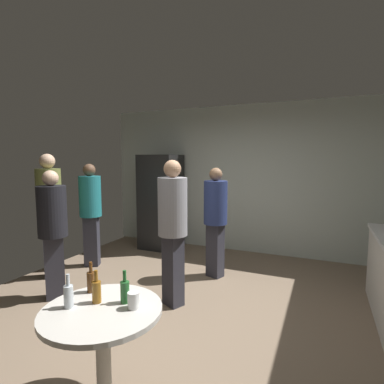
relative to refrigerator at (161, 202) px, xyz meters
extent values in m
cube|color=#7A6651|center=(1.46, -2.20, -0.95)|extent=(5.20, 5.20, 0.10)
cube|color=beige|center=(1.46, 0.43, 0.45)|extent=(5.32, 0.06, 2.70)
cube|color=black|center=(0.00, 0.00, 0.00)|extent=(0.70, 0.65, 1.80)
cube|color=#262628|center=(0.21, -0.34, 0.09)|extent=(0.03, 0.03, 0.60)
cylinder|color=beige|center=(1.57, -3.57, -0.55)|extent=(0.10, 0.10, 0.70)
cylinder|color=beige|center=(1.57, -3.57, -0.18)|extent=(0.80, 0.80, 0.03)
cylinder|color=#8C5919|center=(1.48, -3.52, -0.09)|extent=(0.06, 0.06, 0.15)
cylinder|color=#8C5919|center=(1.48, -3.52, 0.02)|extent=(0.02, 0.02, 0.08)
cylinder|color=#593314|center=(1.33, -3.40, -0.09)|extent=(0.06, 0.06, 0.15)
cylinder|color=#593314|center=(1.33, -3.40, 0.02)|extent=(0.02, 0.02, 0.08)
cylinder|color=#26662D|center=(1.66, -3.44, -0.09)|extent=(0.06, 0.06, 0.15)
cylinder|color=#26662D|center=(1.66, -3.44, 0.02)|extent=(0.02, 0.02, 0.08)
cylinder|color=silver|center=(1.36, -3.65, -0.09)|extent=(0.06, 0.06, 0.15)
cylinder|color=silver|center=(1.36, -3.65, 0.02)|extent=(0.02, 0.02, 0.08)
cylinder|color=white|center=(1.76, -3.48, -0.11)|extent=(0.08, 0.08, 0.11)
cube|color=#2D2D38|center=(-0.12, -2.45, -0.51)|extent=(0.27, 0.28, 0.78)
cylinder|color=black|center=(-0.12, -2.45, 0.19)|extent=(0.48, 0.48, 0.62)
sphere|color=#D8AD8C|center=(-0.12, -2.45, 0.59)|extent=(0.19, 0.19, 0.19)
cube|color=#2D2D38|center=(-0.52, -1.36, -0.49)|extent=(0.27, 0.25, 0.81)
cylinder|color=#1E727A|center=(-0.52, -1.36, 0.23)|extent=(0.45, 0.45, 0.64)
sphere|color=brown|center=(-0.52, -1.36, 0.65)|extent=(0.19, 0.19, 0.19)
cube|color=#2D2D38|center=(1.45, -0.99, -0.51)|extent=(0.26, 0.23, 0.79)
cylinder|color=navy|center=(1.45, -0.99, 0.20)|extent=(0.43, 0.43, 0.62)
sphere|color=#8C6647|center=(1.45, -0.99, 0.60)|extent=(0.19, 0.19, 0.19)
cube|color=#2D2D38|center=(-0.72, -1.96, -0.46)|extent=(0.27, 0.28, 0.88)
cylinder|color=olive|center=(-0.72, -1.96, 0.33)|extent=(0.48, 0.48, 0.70)
sphere|color=#D8AD8C|center=(-0.72, -1.96, 0.79)|extent=(0.21, 0.21, 0.21)
cube|color=#2D2D38|center=(1.30, -2.02, -0.48)|extent=(0.27, 0.25, 0.84)
cylinder|color=gray|center=(1.30, -2.02, 0.28)|extent=(0.45, 0.45, 0.67)
sphere|color=tan|center=(1.30, -2.02, 0.71)|extent=(0.20, 0.20, 0.20)
camera|label=1|loc=(2.89, -5.09, 0.82)|focal=28.43mm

